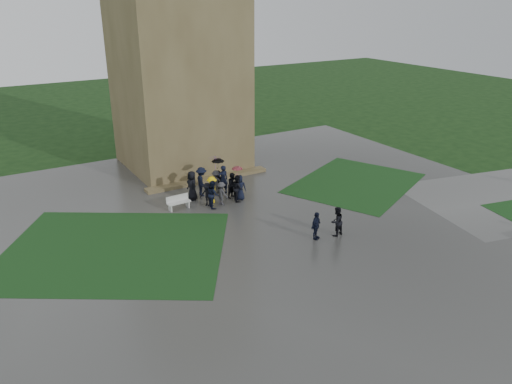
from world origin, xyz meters
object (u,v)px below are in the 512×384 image
bench (178,202)px  pedestrian_near (337,221)px  tower (176,42)px  pedestrian_mid (316,226)px

bench → pedestrian_near: 9.69m
pedestrian_near → bench: bearing=-61.9°
tower → pedestrian_near: size_ratio=11.04×
bench → pedestrian_mid: pedestrian_mid is taller
tower → bench: (-3.66, -7.86, -8.55)m
bench → pedestrian_mid: 8.82m
pedestrian_mid → pedestrian_near: pedestrian_near is taller
tower → bench: tower is taller
tower → pedestrian_mid: (1.03, -15.33, -8.22)m
tower → pedestrian_mid: size_ratio=11.80×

